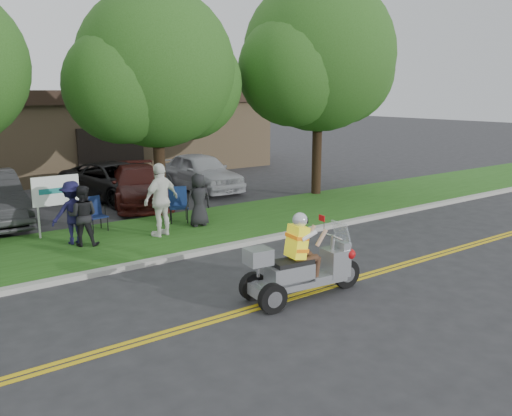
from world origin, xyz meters
TOP-DOWN VIEW (x-y plane):
  - ground at (0.00, 0.00)m, footprint 120.00×120.00m
  - centerline_near at (0.00, -0.58)m, footprint 60.00×0.10m
  - centerline_far at (0.00, -0.42)m, footprint 60.00×0.10m
  - curb at (0.00, 3.05)m, footprint 60.00×0.25m
  - grass_verge at (0.00, 5.20)m, footprint 60.00×4.00m
  - commercial_building at (2.00, 18.98)m, footprint 18.00×8.20m
  - tree_mid at (0.55, 7.23)m, footprint 5.88×4.80m
  - tree_right at (7.06, 7.03)m, footprint 6.86×5.60m
  - business_sign at (-2.90, 6.60)m, footprint 1.25×0.06m
  - trike_scooter at (-0.44, -0.61)m, footprint 2.64×0.93m
  - lawn_chair_a at (0.53, 6.11)m, footprint 0.73×0.74m
  - lawn_chair_b at (-1.90, 6.53)m, footprint 0.56×0.58m
  - spectator_adult_mid at (-2.68, 5.20)m, footprint 0.95×0.89m
  - spectator_adult_right at (-0.63, 4.89)m, footprint 1.26×0.82m
  - spectator_chair_a at (-2.82, 5.54)m, footprint 1.07×0.63m
  - spectator_chair_b at (0.74, 5.25)m, footprint 0.81×0.58m
  - parked_car_mid at (0.50, 10.82)m, footprint 3.33×5.37m
  - parked_car_right at (0.80, 9.49)m, footprint 3.23×5.05m
  - parked_car_far_right at (4.00, 10.59)m, footprint 1.85×4.51m

SIDE VIEW (x-z plane):
  - ground at x=0.00m, z-range 0.00..0.00m
  - centerline_near at x=0.00m, z-range 0.00..0.01m
  - centerline_far at x=0.00m, z-range 0.00..0.01m
  - grass_verge at x=0.00m, z-range 0.01..0.11m
  - curb at x=0.00m, z-range 0.00..0.12m
  - trike_scooter at x=-0.44m, z-range -0.26..1.47m
  - lawn_chair_b at x=-1.90m, z-range 0.17..1.13m
  - parked_car_right at x=0.80m, z-range 0.00..1.36m
  - lawn_chair_a at x=0.53m, z-range 0.17..1.21m
  - parked_car_mid at x=0.50m, z-range 0.00..1.39m
  - parked_car_far_right at x=4.00m, z-range 0.00..1.53m
  - spectator_chair_b at x=0.74m, z-range 0.10..1.65m
  - spectator_adult_mid at x=-2.68m, z-range 0.10..1.66m
  - spectator_chair_a at x=-2.82m, z-range 0.10..1.74m
  - spectator_adult_right at x=-0.63m, z-range 0.10..2.10m
  - business_sign at x=-2.90m, z-range 0.38..2.13m
  - commercial_building at x=2.00m, z-range 0.01..4.01m
  - tree_mid at x=0.55m, z-range 0.91..7.96m
  - tree_right at x=7.06m, z-range 0.99..9.06m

